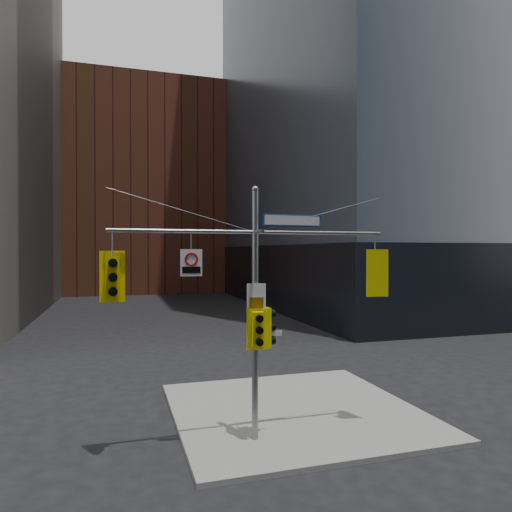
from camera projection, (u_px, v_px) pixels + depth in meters
ground at (279, 477)px, 10.99m from camera, size 160.00×160.00×0.00m
sidewalk_corner at (295, 410)px, 15.39m from camera, size 8.00×8.00×0.15m
podium_ne at (421, 274)px, 49.74m from camera, size 36.40×36.40×6.00m
brick_midrise at (144, 193)px, 66.31m from camera, size 26.00×20.00×28.00m
signal_assembly at (255, 288)px, 12.85m from camera, size 8.00×0.80×7.30m
traffic_light_west_arm at (113, 277)px, 11.73m from camera, size 0.64×0.51×1.34m
traffic_light_east_arm at (375, 273)px, 13.96m from camera, size 0.68×0.60×1.43m
traffic_light_pole_side at (266, 328)px, 12.97m from camera, size 0.47×0.40×1.15m
traffic_light_pole_front at (258, 329)px, 12.60m from camera, size 0.57×0.47×1.20m
street_sign_blade at (292, 220)px, 13.16m from camera, size 1.83×0.13×0.36m
regulatory_sign_arm at (191, 262)px, 12.29m from camera, size 0.59×0.11×0.73m
regulatory_sign_pole at (256, 297)px, 12.74m from camera, size 0.54×0.09×0.70m
street_blade_ew at (270, 334)px, 13.00m from camera, size 0.72×0.07×0.14m
street_blade_ns at (251, 345)px, 13.30m from camera, size 0.07×0.75×0.15m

